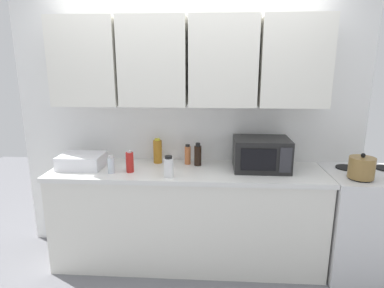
{
  "coord_description": "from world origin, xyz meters",
  "views": [
    {
      "loc": [
        0.21,
        -3.0,
        1.79
      ],
      "look_at": [
        0.04,
        -0.25,
        1.12
      ],
      "focal_mm": 30.05,
      "sensor_mm": 36.0,
      "label": 1
    }
  ],
  "objects": [
    {
      "name": "bottle_amber_vinegar",
      "position": [
        -0.29,
        -0.12,
        1.01
      ],
      "size": [
        0.08,
        0.08,
        0.23
      ],
      "color": "#AD701E",
      "rests_on": "counter_run"
    },
    {
      "name": "bottle_soy_dark",
      "position": [
        0.09,
        -0.17,
        1.0
      ],
      "size": [
        0.07,
        0.07,
        0.21
      ],
      "color": "black",
      "rests_on": "counter_run"
    },
    {
      "name": "kettle",
      "position": [
        1.42,
        -0.46,
        1.0
      ],
      "size": [
        0.2,
        0.2,
        0.21
      ],
      "color": "olive",
      "rests_on": "stove_range"
    },
    {
      "name": "bottle_clear_tall",
      "position": [
        -0.64,
        -0.44,
        0.97
      ],
      "size": [
        0.06,
        0.06,
        0.16
      ],
      "color": "silver",
      "rests_on": "counter_run"
    },
    {
      "name": "stove_range",
      "position": [
        1.59,
        -0.32,
        0.45
      ],
      "size": [
        0.76,
        0.64,
        0.91
      ],
      "color": "silver",
      "rests_on": "ground_plane"
    },
    {
      "name": "bottle_white_jar",
      "position": [
        -0.14,
        -0.51,
        0.99
      ],
      "size": [
        0.08,
        0.08,
        0.18
      ],
      "color": "white",
      "rests_on": "counter_run"
    },
    {
      "name": "wall_back_with_cabinets",
      "position": [
        -0.0,
        -0.07,
        1.58
      ],
      "size": [
        3.28,
        0.38,
        2.6
      ],
      "color": "white",
      "rests_on": "ground_plane"
    },
    {
      "name": "bottle_red_sauce",
      "position": [
        -0.49,
        -0.4,
        0.99
      ],
      "size": [
        0.07,
        0.07,
        0.19
      ],
      "color": "red",
      "rests_on": "counter_run"
    },
    {
      "name": "dish_rack",
      "position": [
        -0.95,
        -0.3,
        0.96
      ],
      "size": [
        0.38,
        0.3,
        0.12
      ],
      "primitive_type": "cube",
      "color": "silver",
      "rests_on": "counter_run"
    },
    {
      "name": "bottle_spice_jar",
      "position": [
        -0.01,
        -0.14,
        0.99
      ],
      "size": [
        0.06,
        0.06,
        0.19
      ],
      "color": "#BC6638",
      "rests_on": "counter_run"
    },
    {
      "name": "microwave",
      "position": [
        0.65,
        -0.25,
        1.04
      ],
      "size": [
        0.48,
        0.37,
        0.28
      ],
      "color": "black",
      "rests_on": "counter_run"
    },
    {
      "name": "counter_run",
      "position": [
        0.0,
        -0.3,
        0.45
      ],
      "size": [
        2.41,
        0.63,
        0.9
      ],
      "color": "white",
      "rests_on": "ground_plane"
    }
  ]
}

